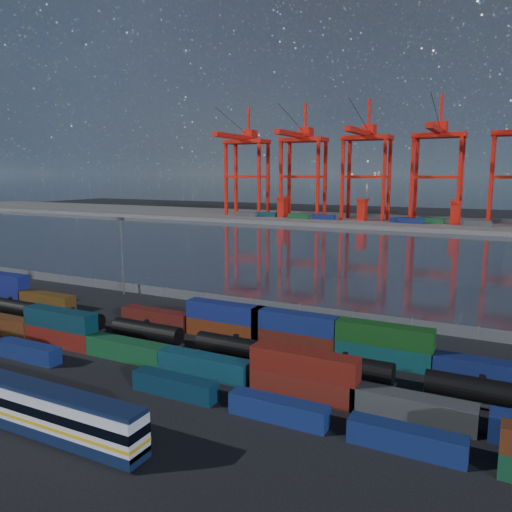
% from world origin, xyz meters
% --- Properties ---
extents(ground, '(700.00, 700.00, 0.00)m').
position_xyz_m(ground, '(0.00, 0.00, 0.00)').
color(ground, black).
rests_on(ground, ground).
extents(harbor_water, '(700.00, 700.00, 0.00)m').
position_xyz_m(harbor_water, '(0.00, 105.00, 0.01)').
color(harbor_water, '#272E39').
rests_on(harbor_water, ground).
extents(far_quay, '(700.00, 70.00, 2.00)m').
position_xyz_m(far_quay, '(0.00, 210.00, 1.00)').
color(far_quay, '#514F4C').
rests_on(far_quay, ground).
extents(container_row_south, '(138.78, 2.21, 4.70)m').
position_xyz_m(container_row_south, '(-4.46, -9.72, 1.72)').
color(container_row_south, '#444849').
rests_on(container_row_south, ground).
extents(container_row_mid, '(142.51, 2.60, 5.54)m').
position_xyz_m(container_row_mid, '(8.70, -3.40, 1.81)').
color(container_row_mid, '#434548').
rests_on(container_row_mid, ground).
extents(container_row_north, '(130.58, 2.64, 5.62)m').
position_xyz_m(container_row_north, '(-0.61, 10.94, 2.27)').
color(container_row_north, navy).
rests_on(container_row_north, ground).
extents(tanker_string, '(120.84, 2.65, 3.79)m').
position_xyz_m(tanker_string, '(-12.56, 2.96, 1.90)').
color(tanker_string, black).
rests_on(tanker_string, ground).
extents(waterfront_fence, '(160.12, 0.12, 2.20)m').
position_xyz_m(waterfront_fence, '(-0.00, 28.00, 1.00)').
color(waterfront_fence, '#595B5E').
rests_on(waterfront_fence, ground).
extents(yard_light_mast, '(1.60, 0.40, 16.60)m').
position_xyz_m(yard_light_mast, '(-30.00, 26.00, 9.30)').
color(yard_light_mast, slate).
rests_on(yard_light_mast, ground).
extents(gantry_cranes, '(199.44, 46.93, 63.55)m').
position_xyz_m(gantry_cranes, '(-7.50, 203.31, 38.96)').
color(gantry_cranes, red).
rests_on(gantry_cranes, ground).
extents(quay_containers, '(172.58, 10.99, 2.60)m').
position_xyz_m(quay_containers, '(-11.00, 195.46, 3.30)').
color(quay_containers, navy).
rests_on(quay_containers, far_quay).
extents(straddle_carriers, '(140.00, 7.00, 11.10)m').
position_xyz_m(straddle_carriers, '(-2.50, 200.00, 7.82)').
color(straddle_carriers, red).
rests_on(straddle_carriers, far_quay).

